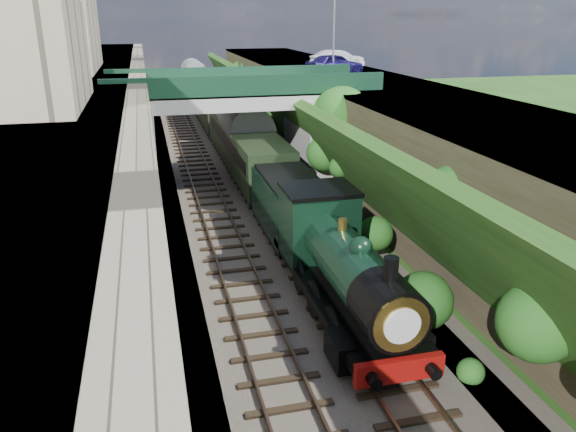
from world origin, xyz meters
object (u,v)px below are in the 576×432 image
at_px(car_blue, 335,64).
at_px(lamppost, 334,28).
at_px(car_silver, 337,59).
at_px(locomotive, 343,268).
at_px(tender, 291,210).
at_px(tree, 342,120).
at_px(road_bridge, 248,123).

bearing_deg(car_blue, lamppost, 139.33).
xyz_separation_m(lamppost, car_blue, (0.34, 0.79, -2.56)).
relative_size(car_silver, locomotive, 0.44).
bearing_deg(lamppost, locomotive, -107.37).
xyz_separation_m(car_blue, tender, (-7.31, -15.69, -5.39)).
relative_size(tree, tender, 1.10).
relative_size(lamppost, car_silver, 1.34).
distance_m(car_blue, locomotive, 24.72).
bearing_deg(tree, locomotive, -108.98).
bearing_deg(car_blue, locomotive, 145.25).
bearing_deg(car_silver, lamppost, 141.41).
xyz_separation_m(locomotive, tender, (-0.00, 7.36, -0.27)).
xyz_separation_m(tree, tender, (-4.71, -6.34, -3.03)).
height_order(lamppost, tender, lamppost).
xyz_separation_m(road_bridge, car_silver, (9.35, 10.56, 2.91)).
bearing_deg(road_bridge, car_blue, 38.37).
relative_size(tree, locomotive, 0.65).
height_order(road_bridge, locomotive, road_bridge).
xyz_separation_m(lamppost, locomotive, (-6.97, -22.27, -7.67)).
relative_size(road_bridge, lamppost, 2.67).
bearing_deg(locomotive, tender, 90.00).
bearing_deg(car_silver, tree, 145.61).
xyz_separation_m(car_silver, tender, (-9.09, -20.26, -5.37)).
distance_m(tree, tender, 8.46).
distance_m(car_blue, tender, 18.13).
xyz_separation_m(tree, lamppost, (2.25, 8.57, 4.92)).
bearing_deg(tree, road_bridge, 145.91).
relative_size(tree, lamppost, 1.10).
relative_size(lamppost, locomotive, 0.59).
xyz_separation_m(road_bridge, car_blue, (7.56, 5.99, 2.93)).
bearing_deg(car_silver, locomotive, 144.85).
bearing_deg(car_silver, tender, 138.90).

